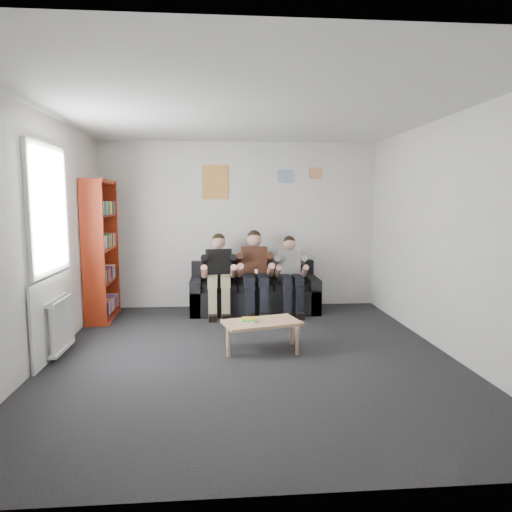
{
  "coord_description": "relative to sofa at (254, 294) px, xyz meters",
  "views": [
    {
      "loc": [
        -0.36,
        -5.0,
        1.74
      ],
      "look_at": [
        0.17,
        1.3,
        0.98
      ],
      "focal_mm": 32.0,
      "sensor_mm": 36.0,
      "label": 1
    }
  ],
  "objects": [
    {
      "name": "room_shell",
      "position": [
        -0.2,
        -2.12,
        1.07
      ],
      "size": [
        5.0,
        5.0,
        5.0
      ],
      "color": "black",
      "rests_on": "ground"
    },
    {
      "name": "sofa",
      "position": [
        0.0,
        0.0,
        0.0
      ],
      "size": [
        2.0,
        0.82,
        0.77
      ],
      "color": "black",
      "rests_on": "ground"
    },
    {
      "name": "bookshelf",
      "position": [
        -2.27,
        -0.31,
        0.75
      ],
      "size": [
        0.31,
        0.92,
        2.05
      ],
      "rotation": [
        0.0,
        0.0,
        0.04
      ],
      "color": "#992810",
      "rests_on": "ground"
    },
    {
      "name": "coffee_table",
      "position": [
        -0.07,
        -1.95,
        0.03
      ],
      "size": [
        0.87,
        0.48,
        0.35
      ],
      "rotation": [
        0.0,
        0.0,
        0.26
      ],
      "color": "tan",
      "rests_on": "ground"
    },
    {
      "name": "game_cases",
      "position": [
        -0.22,
        -1.97,
        0.09
      ],
      "size": [
        0.21,
        0.18,
        0.04
      ],
      "rotation": [
        0.0,
        0.0,
        -0.13
      ],
      "color": "white",
      "rests_on": "coffee_table"
    },
    {
      "name": "person_left",
      "position": [
        -0.56,
        -0.19,
        0.34
      ],
      "size": [
        0.39,
        0.83,
        1.24
      ],
      "rotation": [
        0.0,
        0.0,
        0.17
      ],
      "color": "black",
      "rests_on": "sofa"
    },
    {
      "name": "person_middle",
      "position": [
        0.0,
        -0.19,
        0.36
      ],
      "size": [
        0.41,
        0.88,
        1.29
      ],
      "rotation": [
        0.0,
        0.0,
        -0.06
      ],
      "color": "#4D2819",
      "rests_on": "sofa"
    },
    {
      "name": "person_right",
      "position": [
        0.56,
        -0.19,
        0.32
      ],
      "size": [
        0.36,
        0.78,
        1.2
      ],
      "rotation": [
        0.0,
        0.0,
        -0.13
      ],
      "color": "white",
      "rests_on": "sofa"
    },
    {
      "name": "radiator",
      "position": [
        -2.35,
        -1.92,
        0.07
      ],
      "size": [
        0.1,
        0.64,
        0.6
      ],
      "color": "white",
      "rests_on": "ground"
    },
    {
      "name": "window",
      "position": [
        -2.43,
        -1.92,
        0.75
      ],
      "size": [
        0.05,
        1.3,
        2.36
      ],
      "color": "white",
      "rests_on": "room_shell"
    },
    {
      "name": "poster_large",
      "position": [
        -0.6,
        0.37,
        1.77
      ],
      "size": [
        0.42,
        0.01,
        0.55
      ],
      "primitive_type": "cube",
      "color": "#CFC749",
      "rests_on": "room_shell"
    },
    {
      "name": "poster_blue",
      "position": [
        0.55,
        0.37,
        1.87
      ],
      "size": [
        0.25,
        0.01,
        0.2
      ],
      "primitive_type": "cube",
      "color": "#3888BF",
      "rests_on": "room_shell"
    },
    {
      "name": "poster_pink",
      "position": [
        1.05,
        0.37,
        1.92
      ],
      "size": [
        0.22,
        0.01,
        0.18
      ],
      "primitive_type": "cube",
      "color": "#C53D71",
      "rests_on": "room_shell"
    },
    {
      "name": "poster_sign",
      "position": [
        -1.2,
        0.37,
        1.97
      ],
      "size": [
        0.2,
        0.01,
        0.14
      ],
      "primitive_type": "cube",
      "color": "silver",
      "rests_on": "room_shell"
    }
  ]
}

